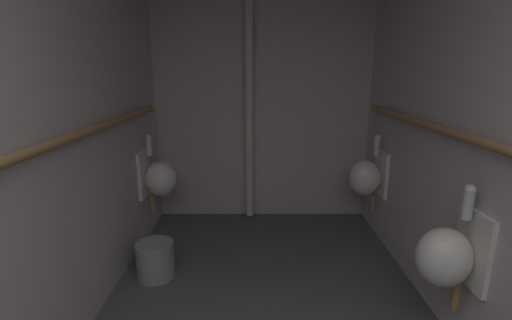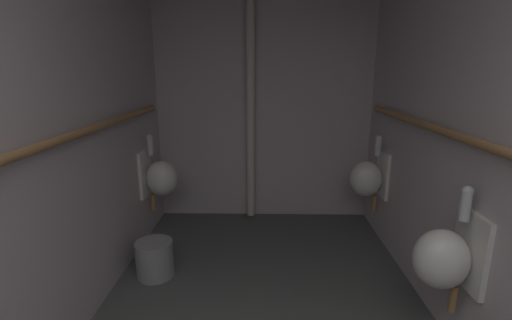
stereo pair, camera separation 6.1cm
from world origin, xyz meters
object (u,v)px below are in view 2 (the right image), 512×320
(urinal_left_mid, at_px, (159,177))
(urinal_right_mid, at_px, (445,257))
(urinal_right_far, at_px, (368,178))
(waste_bin, at_px, (155,259))
(standpipe_back_wall, at_px, (251,102))

(urinal_left_mid, bearing_deg, urinal_right_mid, -36.42)
(urinal_right_far, bearing_deg, urinal_left_mid, -179.38)
(waste_bin, bearing_deg, urinal_right_far, 21.24)
(urinal_right_far, height_order, standpipe_back_wall, standpipe_back_wall)
(standpipe_back_wall, height_order, waste_bin, standpipe_back_wall)
(standpipe_back_wall, bearing_deg, urinal_left_mid, -149.65)
(urinal_right_mid, distance_m, waste_bin, 2.07)
(standpipe_back_wall, xyz_separation_m, waste_bin, (-0.73, -1.21, -1.14))
(urinal_right_mid, xyz_separation_m, waste_bin, (-1.87, 0.77, -0.47))
(urinal_left_mid, xyz_separation_m, urinal_right_mid, (2.00, -1.48, 0.00))
(urinal_right_far, bearing_deg, standpipe_back_wall, 157.08)
(urinal_right_far, height_order, waste_bin, urinal_right_far)
(standpipe_back_wall, bearing_deg, urinal_right_far, -22.92)
(urinal_left_mid, bearing_deg, standpipe_back_wall, 30.35)
(urinal_right_mid, bearing_deg, urinal_left_mid, 143.58)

